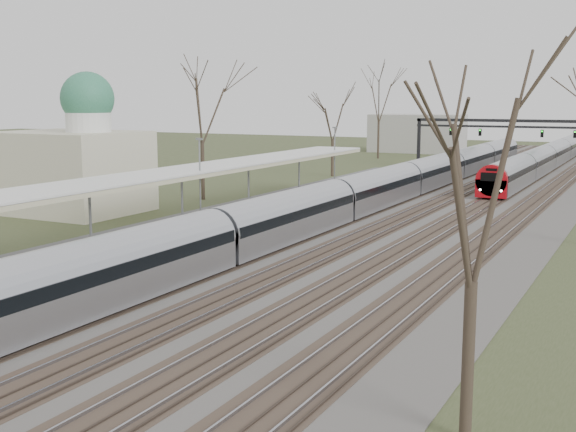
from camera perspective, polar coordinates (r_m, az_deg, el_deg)
track_bed at (r=59.66m, az=11.08°, el=1.06°), size 24.00×160.00×0.22m
platform at (r=47.62m, az=-5.87°, el=-0.31°), size 3.50×69.00×1.00m
canopy at (r=43.50m, az=-9.20°, el=3.28°), size 4.10×50.00×3.11m
dome_building at (r=55.52m, az=-16.66°, el=4.06°), size 10.00×8.00×10.30m
signal_gantry at (r=88.34m, az=16.75°, el=6.59°), size 21.00×0.59×6.08m
tree_west_far at (r=60.13m, az=-6.85°, el=8.84°), size 5.50×5.50×11.33m
tree_east_near at (r=17.25m, az=14.61°, el=3.06°), size 4.50×4.50×9.27m
train_near at (r=62.55m, az=9.30°, el=2.79°), size 2.62×90.21×3.05m
train_far at (r=98.28m, az=20.24°, el=4.63°), size 2.62×75.21×3.05m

